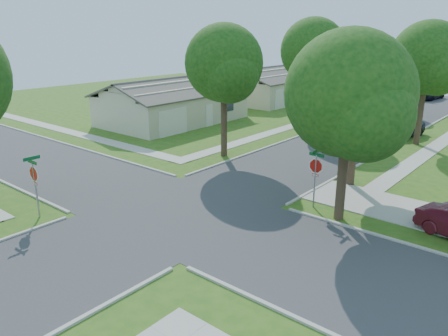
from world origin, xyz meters
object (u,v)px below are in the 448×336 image
(tree_e_mid, at_px, (428,61))
(tree_ne_corner, at_px, (350,100))
(tree_w_near, at_px, (225,67))
(tree_w_far, at_px, (371,58))
(car_curb_east, at_px, (406,128))
(house_nw_near, at_px, (173,106))
(stop_sign_sw, at_px, (34,176))
(house_nw_far, at_px, (273,88))
(tree_e_near, at_px, (360,85))
(car_curb_west, at_px, (430,93))
(tree_w_mid, at_px, (314,54))
(stop_sign_ne, at_px, (316,168))

(tree_e_mid, xyz_separation_m, tree_ne_corner, (1.60, -16.80, -0.66))
(tree_w_near, bearing_deg, tree_w_far, 90.01)
(car_curb_east, bearing_deg, house_nw_near, -149.72)
(stop_sign_sw, relative_size, house_nw_far, 0.22)
(tree_e_near, height_order, car_curb_west, tree_e_near)
(tree_ne_corner, bearing_deg, tree_w_far, 110.28)
(tree_w_mid, bearing_deg, tree_e_near, -51.95)
(car_curb_east, bearing_deg, car_curb_west, 108.62)
(tree_ne_corner, xyz_separation_m, house_nw_far, (-22.35, 27.79, -4.08))
(stop_sign_ne, distance_m, tree_w_near, 11.07)
(tree_e_mid, xyz_separation_m, house_nw_near, (-20.75, -6.01, -4.74))
(tree_e_mid, xyz_separation_m, house_nw_far, (-20.75, 10.99, -4.74))
(stop_sign_sw, height_order, tree_e_near, tree_e_near)
(house_nw_near, bearing_deg, stop_sign_sw, -60.17)
(car_curb_west, bearing_deg, house_nw_far, 49.91)
(tree_w_near, relative_size, house_nw_near, 0.66)
(tree_e_mid, height_order, car_curb_east, tree_e_mid)
(house_nw_far, bearing_deg, tree_w_far, 10.05)
(house_nw_far, bearing_deg, tree_ne_corner, -51.19)
(tree_e_near, xyz_separation_m, house_nw_far, (-20.74, 22.99, -4.13))
(car_curb_east, bearing_deg, stop_sign_sw, -98.28)
(tree_e_near, distance_m, tree_e_mid, 12.02)
(stop_sign_ne, bearing_deg, house_nw_near, 153.54)
(tree_w_near, height_order, tree_w_far, tree_w_near)
(tree_w_near, distance_m, tree_w_far, 25.01)
(house_nw_near, xyz_separation_m, car_curb_west, (14.79, 30.67, -0.77))
(tree_e_mid, xyz_separation_m, car_curb_east, (-1.56, 2.00, -5.52))
(tree_w_far, bearing_deg, tree_e_mid, -54.10)
(house_nw_far, bearing_deg, car_curb_west, 42.75)
(tree_e_near, distance_m, tree_w_mid, 15.26)
(stop_sign_sw, height_order, stop_sign_ne, same)
(tree_ne_corner, distance_m, car_curb_east, 19.67)
(tree_ne_corner, bearing_deg, house_nw_near, 154.23)
(tree_w_near, bearing_deg, tree_w_mid, 89.98)
(tree_w_far, bearing_deg, car_curb_west, 73.52)
(house_nw_near, bearing_deg, car_curb_west, 64.26)
(car_curb_west, bearing_deg, stop_sign_sw, 93.19)
(house_nw_near, bearing_deg, tree_w_near, -27.83)
(tree_w_near, xyz_separation_m, house_nw_far, (-11.35, 22.99, -4.60))
(stop_sign_sw, height_order, car_curb_east, stop_sign_sw)
(tree_w_far, height_order, tree_ne_corner, tree_ne_corner)
(stop_sign_sw, bearing_deg, house_nw_far, 107.10)
(house_nw_far, bearing_deg, car_curb_east, -25.11)
(tree_w_mid, relative_size, house_nw_far, 0.70)
(stop_sign_sw, xyz_separation_m, stop_sign_ne, (9.40, 9.40, 0.00))
(tree_e_near, relative_size, tree_w_mid, 0.87)
(stop_sign_ne, relative_size, tree_w_far, 0.37)
(stop_sign_ne, bearing_deg, tree_w_mid, 119.80)
(tree_w_near, distance_m, house_nw_near, 13.63)
(tree_e_near, relative_size, tree_e_mid, 0.90)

